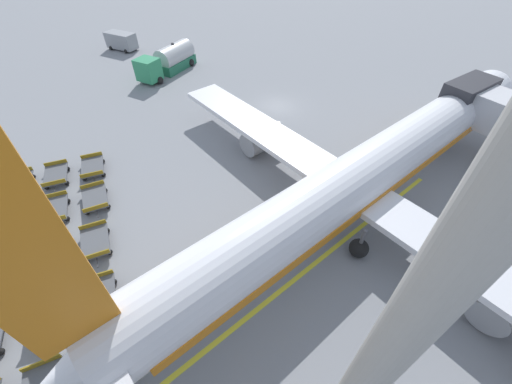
% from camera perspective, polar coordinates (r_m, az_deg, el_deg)
% --- Properties ---
extents(ground_plane, '(500.00, 500.00, 0.00)m').
position_cam_1_polar(ground_plane, '(36.07, 3.93, 15.31)').
color(ground_plane, gray).
extents(airplane, '(38.23, 42.04, 14.10)m').
position_cam_1_polar(airplane, '(22.50, 18.91, 2.81)').
color(airplane, white).
rests_on(airplane, ground_plane).
extents(fuel_tanker_primary, '(6.65, 9.00, 3.31)m').
position_cam_1_polar(fuel_tanker_primary, '(45.40, -15.42, 22.07)').
color(fuel_tanker_primary, '#2D8C5B').
rests_on(fuel_tanker_primary, ground_plane).
extents(service_van, '(4.91, 4.07, 2.37)m').
position_cam_1_polar(service_van, '(55.34, -23.31, 23.96)').
color(service_van, gray).
rests_on(service_van, ground_plane).
extents(baggage_dolly_row_near_col_a, '(3.59, 2.24, 0.92)m').
position_cam_1_polar(baggage_dolly_row_near_col_a, '(31.00, -37.10, 1.26)').
color(baggage_dolly_row_near_col_a, '#515459').
rests_on(baggage_dolly_row_near_col_a, ground_plane).
extents(baggage_dolly_row_near_col_b, '(3.59, 2.24, 0.92)m').
position_cam_1_polar(baggage_dolly_row_near_col_b, '(27.83, -37.81, -4.08)').
color(baggage_dolly_row_near_col_b, '#515459').
rests_on(baggage_dolly_row_near_col_b, ground_plane).
extents(baggage_dolly_row_near_col_c, '(3.57, 2.06, 0.92)m').
position_cam_1_polar(baggage_dolly_row_near_col_c, '(25.03, -39.33, -10.97)').
color(baggage_dolly_row_near_col_c, '#515459').
rests_on(baggage_dolly_row_near_col_c, ground_plane).
extents(baggage_dolly_row_mid_a_col_a, '(3.59, 2.18, 0.92)m').
position_cam_1_polar(baggage_dolly_row_mid_a_col_a, '(30.24, -32.59, 2.61)').
color(baggage_dolly_row_mid_a_col_a, '#515459').
rests_on(baggage_dolly_row_mid_a_col_a, ground_plane).
extents(baggage_dolly_row_mid_a_col_b, '(3.58, 2.16, 0.92)m').
position_cam_1_polar(baggage_dolly_row_mid_a_col_b, '(26.98, -32.74, -2.70)').
color(baggage_dolly_row_mid_a_col_b, '#515459').
rests_on(baggage_dolly_row_mid_a_col_b, ground_plane).
extents(baggage_dolly_row_mid_a_col_c, '(3.57, 2.07, 0.92)m').
position_cam_1_polar(baggage_dolly_row_mid_a_col_c, '(23.98, -33.21, -9.66)').
color(baggage_dolly_row_mid_a_col_c, '#515459').
rests_on(baggage_dolly_row_mid_a_col_c, ground_plane).
extents(baggage_dolly_row_mid_a_col_d, '(3.60, 2.29, 0.92)m').
position_cam_1_polar(baggage_dolly_row_mid_a_col_d, '(21.61, -33.87, -17.77)').
color(baggage_dolly_row_mid_a_col_d, '#515459').
rests_on(baggage_dolly_row_mid_a_col_d, ground_plane).
extents(baggage_dolly_row_mid_b_col_a, '(3.59, 2.20, 0.92)m').
position_cam_1_polar(baggage_dolly_row_mid_b_col_a, '(29.64, -27.57, 4.06)').
color(baggage_dolly_row_mid_b_col_a, '#515459').
rests_on(baggage_dolly_row_mid_b_col_a, ground_plane).
extents(baggage_dolly_row_mid_b_col_b, '(3.56, 2.03, 0.92)m').
position_cam_1_polar(baggage_dolly_row_mid_b_col_b, '(26.44, -27.22, -1.03)').
color(baggage_dolly_row_mid_b_col_b, '#515459').
rests_on(baggage_dolly_row_mid_b_col_b, ground_plane).
extents(baggage_dolly_row_mid_b_col_c, '(3.58, 2.09, 0.92)m').
position_cam_1_polar(baggage_dolly_row_mid_b_col_c, '(23.35, -27.20, -8.06)').
color(baggage_dolly_row_mid_b_col_c, '#515459').
rests_on(baggage_dolly_row_mid_b_col_c, ground_plane).
extents(baggage_dolly_row_mid_b_col_d, '(3.59, 2.19, 0.92)m').
position_cam_1_polar(baggage_dolly_row_mid_b_col_d, '(20.68, -26.52, -16.84)').
color(baggage_dolly_row_mid_b_col_d, '#515459').
rests_on(baggage_dolly_row_mid_b_col_d, ground_plane).
extents(baggage_dolly_row_mid_b_col_e, '(3.59, 2.24, 0.92)m').
position_cam_1_polar(baggage_dolly_row_mid_b_col_e, '(18.73, -25.95, -27.42)').
color(baggage_dolly_row_mid_b_col_e, '#515459').
rests_on(baggage_dolly_row_mid_b_col_e, ground_plane).
extents(apron_light_mast, '(2.00, 0.70, 22.94)m').
position_cam_1_polar(apron_light_mast, '(3.98, 23.38, -24.28)').
color(apron_light_mast, '#ADA89E').
rests_on(apron_light_mast, ground_plane).
extents(stand_guidance_stripe, '(4.60, 32.10, 0.01)m').
position_cam_1_polar(stand_guidance_stripe, '(19.36, 3.58, -18.15)').
color(stand_guidance_stripe, yellow).
rests_on(stand_guidance_stripe, ground_plane).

